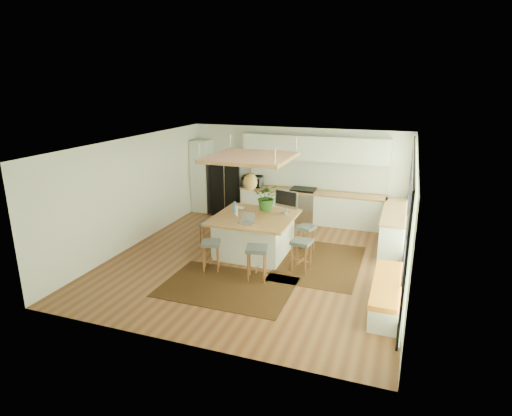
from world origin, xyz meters
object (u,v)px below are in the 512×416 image
at_px(stool_near_left, 211,255).
at_px(island_plant, 267,200).
at_px(stool_right_back, 306,238).
at_px(stool_left_side, 207,233).
at_px(laptop, 246,218).
at_px(microwave, 253,180).
at_px(monitor, 286,203).
at_px(stool_right_front, 301,255).
at_px(island, 254,235).
at_px(fridge, 225,184).
at_px(stool_near_right, 257,264).

height_order(stool_near_left, island_plant, island_plant).
bearing_deg(stool_right_back, stool_near_left, -134.24).
relative_size(stool_left_side, laptop, 1.78).
distance_m(microwave, island_plant, 2.47).
distance_m(laptop, monitor, 1.22).
distance_m(stool_right_front, laptop, 1.47).
distance_m(stool_right_front, stool_left_side, 2.62).
relative_size(island, stool_left_side, 2.94).
bearing_deg(stool_right_front, island_plant, 135.63).
relative_size(monitor, microwave, 1.07).
relative_size(laptop, island_plant, 0.52).
relative_size(fridge, monitor, 2.76).
height_order(stool_near_left, stool_right_front, stool_right_front).
height_order(fridge, stool_near_right, fridge).
xyz_separation_m(stool_near_right, stool_left_side, (-1.80, 1.37, 0.00)).
xyz_separation_m(fridge, stool_near_left, (1.42, -4.04, -0.57)).
bearing_deg(stool_near_right, microwave, 111.26).
distance_m(stool_near_left, laptop, 1.11).
distance_m(island, stool_left_side, 1.26).
height_order(island, laptop, laptop).
relative_size(stool_right_back, microwave, 1.10).
bearing_deg(stool_left_side, microwave, 85.61).
distance_m(island, laptop, 0.82).
xyz_separation_m(stool_near_right, monitor, (0.10, 1.81, 0.83)).
bearing_deg(monitor, stool_left_side, -149.51).
xyz_separation_m(stool_right_front, stool_right_back, (-0.16, 1.08, 0.00)).
xyz_separation_m(stool_near_left, stool_left_side, (-0.70, 1.26, 0.00)).
xyz_separation_m(laptop, island_plant, (0.13, 1.13, 0.15)).
relative_size(stool_right_front, stool_left_side, 1.11).
xyz_separation_m(stool_right_back, laptop, (-1.13, -1.07, 0.70)).
xyz_separation_m(island, microwave, (-1.05, 2.74, 0.66)).
xyz_separation_m(stool_left_side, monitor, (1.90, 0.43, 0.83)).
bearing_deg(microwave, stool_near_left, -91.00).
bearing_deg(monitor, island, -126.68).
height_order(stool_near_left, stool_left_side, stool_near_left).
xyz_separation_m(fridge, island_plant, (2.10, -2.24, 0.27)).
relative_size(stool_near_left, stool_left_side, 1.06).
relative_size(stool_right_front, stool_right_back, 1.07).
bearing_deg(laptop, monitor, 64.28).
xyz_separation_m(stool_near_right, microwave, (-1.59, 4.09, 0.77)).
xyz_separation_m(island, stool_near_right, (0.54, -1.35, -0.11)).
bearing_deg(laptop, stool_left_side, 160.79).
bearing_deg(stool_right_back, microwave, 134.34).
bearing_deg(stool_near_left, stool_near_right, -5.91).
height_order(fridge, laptop, fridge).
height_order(fridge, stool_left_side, fridge).
relative_size(island, island_plant, 2.71).
bearing_deg(island, stool_left_side, 178.79).
distance_m(stool_right_back, microwave, 3.22).
height_order(stool_near_left, laptop, laptop).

